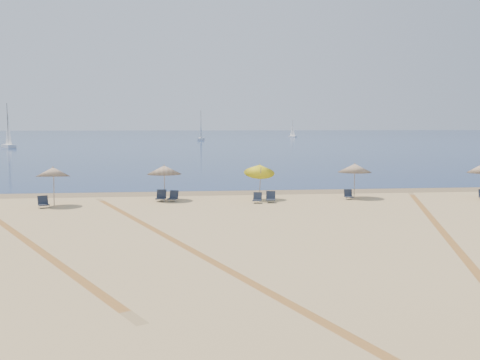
# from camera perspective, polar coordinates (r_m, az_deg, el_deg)

# --- Properties ---
(ground) EXTENTS (160.00, 160.00, 0.00)m
(ground) POSITION_cam_1_polar(r_m,az_deg,el_deg) (15.33, 8.65, -12.51)
(ground) COLOR tan
(ground) RESTS_ON ground
(ocean) EXTENTS (500.00, 500.00, 0.00)m
(ocean) POSITION_cam_1_polar(r_m,az_deg,el_deg) (239.11, -5.55, 4.68)
(ocean) COLOR #0C2151
(ocean) RESTS_ON ground
(wet_sand) EXTENTS (500.00, 500.00, 0.00)m
(wet_sand) POSITION_cam_1_polar(r_m,az_deg,el_deg) (38.53, -0.67, -1.31)
(wet_sand) COLOR olive
(wet_sand) RESTS_ON ground
(umbrella_1) EXTENTS (1.99, 2.03, 2.38)m
(umbrella_1) POSITION_cam_1_polar(r_m,az_deg,el_deg) (33.87, -19.04, 0.81)
(umbrella_1) COLOR gray
(umbrella_1) RESTS_ON ground
(umbrella_2) EXTENTS (2.20, 2.20, 2.28)m
(umbrella_2) POSITION_cam_1_polar(r_m,az_deg,el_deg) (34.79, -7.96, 1.06)
(umbrella_2) COLOR gray
(umbrella_2) RESTS_ON ground
(umbrella_3) EXTENTS (1.97, 2.05, 2.57)m
(umbrella_3) POSITION_cam_1_polar(r_m,az_deg,el_deg) (34.74, 2.05, 1.18)
(umbrella_3) COLOR gray
(umbrella_3) RESTS_ON ground
(umbrella_4) EXTENTS (2.21, 2.21, 2.31)m
(umbrella_4) POSITION_cam_1_polar(r_m,az_deg,el_deg) (36.35, 11.95, 1.24)
(umbrella_4) COLOR gray
(umbrella_4) RESTS_ON ground
(chair_2) EXTENTS (0.79, 0.84, 0.69)m
(chair_2) POSITION_cam_1_polar(r_m,az_deg,el_deg) (33.47, -19.95, -2.24)
(chair_2) COLOR black
(chair_2) RESTS_ON ground
(chair_3) EXTENTS (0.70, 0.79, 0.72)m
(chair_3) POSITION_cam_1_polar(r_m,az_deg,el_deg) (34.47, -8.28, -1.70)
(chair_3) COLOR black
(chair_3) RESTS_ON ground
(chair_4) EXTENTS (0.76, 0.82, 0.68)m
(chair_4) POSITION_cam_1_polar(r_m,az_deg,el_deg) (34.34, -7.02, -1.74)
(chair_4) COLOR black
(chair_4) RESTS_ON ground
(chair_5) EXTENTS (0.68, 0.75, 0.64)m
(chair_5) POSITION_cam_1_polar(r_m,az_deg,el_deg) (33.45, 1.83, -1.93)
(chair_5) COLOR black
(chair_5) RESTS_ON ground
(chair_6) EXTENTS (0.69, 0.77, 0.69)m
(chair_6) POSITION_cam_1_polar(r_m,az_deg,el_deg) (33.70, 3.24, -1.84)
(chair_6) COLOR black
(chair_6) RESTS_ON ground
(chair_7) EXTENTS (0.55, 0.63, 0.62)m
(chair_7) POSITION_cam_1_polar(r_m,az_deg,el_deg) (35.79, 11.32, -1.55)
(chair_7) COLOR black
(chair_7) RESTS_ON ground
(sailboat_0) EXTENTS (4.45, 6.11, 9.17)m
(sailboat_0) POSITION_cam_1_polar(r_m,az_deg,el_deg) (122.44, -23.15, 4.43)
(sailboat_0) COLOR white
(sailboat_0) RESTS_ON ocean
(sailboat_1) EXTENTS (2.43, 6.30, 9.15)m
(sailboat_1) POSITION_cam_1_polar(r_m,az_deg,el_deg) (167.78, -4.12, 5.14)
(sailboat_1) COLOR white
(sailboat_1) RESTS_ON ocean
(sailboat_2) EXTENTS (2.67, 4.34, 6.34)m
(sailboat_2) POSITION_cam_1_polar(r_m,az_deg,el_deg) (206.66, 5.54, 5.03)
(sailboat_2) COLOR white
(sailboat_2) RESTS_ON ocean
(tire_tracks) EXTENTS (56.53, 41.46, 0.00)m
(tire_tracks) POSITION_cam_1_polar(r_m,az_deg,el_deg) (24.03, -3.32, -5.71)
(tire_tracks) COLOR tan
(tire_tracks) RESTS_ON ground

